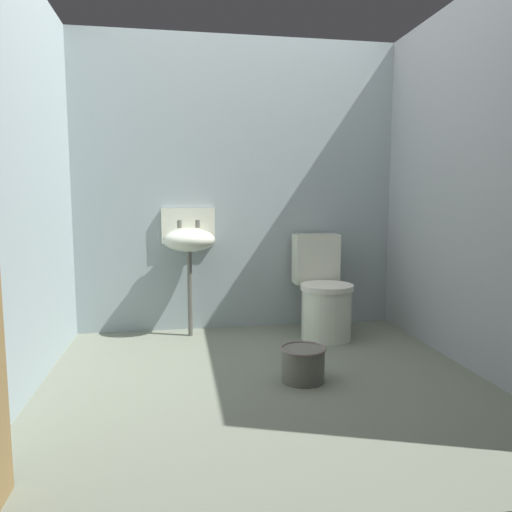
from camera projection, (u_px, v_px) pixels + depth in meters
name	position (u px, v px, depth m)	size (l,w,h in m)	color
ground_plane	(264.00, 384.00, 2.89)	(2.99, 2.71, 0.08)	slate
wall_back	(238.00, 186.00, 3.92)	(2.99, 0.10, 2.33)	#91A0A2
wall_left	(19.00, 180.00, 2.62)	(0.10, 2.51, 2.33)	#95A7AA
wall_right	(469.00, 183.00, 3.06)	(0.10, 2.51, 2.33)	#949A9E
toilet_near_wall	(323.00, 295.00, 3.73)	(0.40, 0.59, 0.78)	silver
sink	(189.00, 239.00, 3.70)	(0.42, 0.35, 0.99)	#5D5C54
bucket	(303.00, 363.00, 2.82)	(0.27, 0.27, 0.20)	#5D5C54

